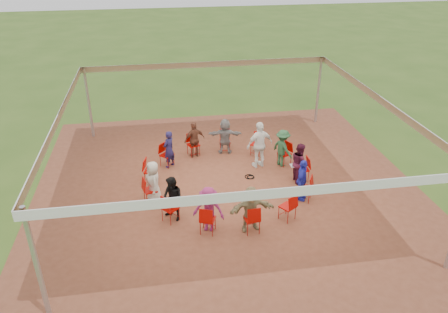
{
  "coord_description": "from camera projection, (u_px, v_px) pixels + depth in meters",
  "views": [
    {
      "loc": [
        -2.18,
        -12.8,
        7.89
      ],
      "look_at": [
        -0.06,
        0.3,
        1.0
      ],
      "focal_mm": 35.0,
      "sensor_mm": 36.0,
      "label": 1
    }
  ],
  "objects": [
    {
      "name": "chair_3",
      "position": [
        225.0,
        141.0,
        17.33
      ],
      "size": [
        0.48,
        0.49,
        0.9
      ],
      "primitive_type": null,
      "rotation": [
        0.0,
        0.0,
        3.01
      ],
      "color": "#A90500",
      "rests_on": "ground"
    },
    {
      "name": "chair_1",
      "position": [
        284.0,
        154.0,
        16.35
      ],
      "size": [
        0.58,
        0.57,
        0.9
      ],
      "primitive_type": null,
      "rotation": [
        0.0,
        0.0,
        2.04
      ],
      "color": "#A90500",
      "rests_on": "ground"
    },
    {
      "name": "chair_12",
      "position": [
        305.0,
        188.0,
        14.16
      ],
      "size": [
        0.59,
        0.58,
        0.9
      ],
      "primitive_type": null,
      "rotation": [
        0.0,
        0.0,
        1.07
      ],
      "color": "#A90500",
      "rests_on": "ground"
    },
    {
      "name": "chair_6",
      "position": [
        151.0,
        171.0,
        15.18
      ],
      "size": [
        0.53,
        0.52,
        0.9
      ],
      "primitive_type": null,
      "rotation": [
        0.0,
        0.0,
        -1.83
      ],
      "color": "#A90500",
      "rests_on": "ground"
    },
    {
      "name": "chair_8",
      "position": [
        170.0,
        208.0,
        13.14
      ],
      "size": [
        0.61,
        0.61,
        0.9
      ],
      "primitive_type": null,
      "rotation": [
        0.0,
        0.0,
        -0.86
      ],
      "color": "#A90500",
      "rests_on": "ground"
    },
    {
      "name": "person_seated_2",
      "position": [
        225.0,
        136.0,
        17.09
      ],
      "size": [
        1.39,
        0.67,
        1.43
      ],
      "primitive_type": "imported",
      "rotation": [
        0.0,
        0.0,
        3.01
      ],
      "color": "gray",
      "rests_on": "ground"
    },
    {
      "name": "person_seated_4",
      "position": [
        169.0,
        149.0,
        16.07
      ],
      "size": [
        0.61,
        0.62,
        1.43
      ],
      "primitive_type": "imported",
      "rotation": [
        0.0,
        0.0,
        -2.31
      ],
      "color": "#1C1842",
      "rests_on": "ground"
    },
    {
      "name": "ground",
      "position": [
        227.0,
        186.0,
        15.16
      ],
      "size": [
        80.0,
        80.0,
        0.0
      ],
      "primitive_type": "plane",
      "color": "#38561B",
      "rests_on": "ground"
    },
    {
      "name": "person_seated_9",
      "position": [
        302.0,
        180.0,
        14.07
      ],
      "size": [
        0.78,
        0.94,
        1.43
      ],
      "primitive_type": "imported",
      "rotation": [
        0.0,
        0.0,
        1.07
      ],
      "color": "#272CB9",
      "rests_on": "ground"
    },
    {
      "name": "chair_7",
      "position": [
        150.0,
        190.0,
        14.06
      ],
      "size": [
        0.52,
        0.51,
        0.9
      ],
      "primitive_type": null,
      "rotation": [
        0.0,
        0.0,
        -1.34
      ],
      "color": "#A90500",
      "rests_on": "ground"
    },
    {
      "name": "person_seated_0",
      "position": [
        300.0,
        162.0,
        15.15
      ],
      "size": [
        0.41,
        0.7,
        1.43
      ],
      "primitive_type": "imported",
      "rotation": [
        0.0,
        0.0,
        1.56
      ],
      "color": "#431227",
      "rests_on": "ground"
    },
    {
      "name": "chair_10",
      "position": [
        252.0,
        219.0,
        12.66
      ],
      "size": [
        0.46,
        0.48,
        0.9
      ],
      "primitive_type": null,
      "rotation": [
        0.0,
        0.0,
        0.11
      ],
      "color": "#A90500",
      "rests_on": "ground"
    },
    {
      "name": "person_seated_3",
      "position": [
        194.0,
        140.0,
        16.81
      ],
      "size": [
        0.94,
        0.69,
        1.43
      ],
      "primitive_type": "imported",
      "rotation": [
        0.0,
        0.0,
        -2.79
      ],
      "color": "brown",
      "rests_on": "ground"
    },
    {
      "name": "standing_person",
      "position": [
        260.0,
        145.0,
        16.01
      ],
      "size": [
        1.15,
        0.81,
        1.78
      ],
      "primitive_type": "imported",
      "rotation": [
        0.0,
        0.0,
        3.43
      ],
      "color": "white",
      "rests_on": "ground"
    },
    {
      "name": "dirt_patch",
      "position": [
        227.0,
        186.0,
        15.16
      ],
      "size": [
        13.0,
        13.0,
        0.0
      ],
      "primitive_type": "plane",
      "color": "brown",
      "rests_on": "ground"
    },
    {
      "name": "chair_5",
      "position": [
        167.0,
        155.0,
        16.25
      ],
      "size": [
        0.61,
        0.61,
        0.9
      ],
      "primitive_type": null,
      "rotation": [
        0.0,
        0.0,
        -2.31
      ],
      "color": "#A90500",
      "rests_on": "ground"
    },
    {
      "name": "person_seated_7",
      "position": [
        209.0,
        209.0,
        12.61
      ],
      "size": [
        1.03,
        0.77,
        1.43
      ],
      "primitive_type": "imported",
      "rotation": [
        0.0,
        0.0,
        -0.38
      ],
      "color": "#7E1E52",
      "rests_on": "ground"
    },
    {
      "name": "chair_4",
      "position": [
        193.0,
        145.0,
        17.03
      ],
      "size": [
        0.54,
        0.56,
        0.9
      ],
      "primitive_type": null,
      "rotation": [
        0.0,
        0.0,
        -2.79
      ],
      "color": "#A90500",
      "rests_on": "ground"
    },
    {
      "name": "person_seated_1",
      "position": [
        283.0,
        148.0,
        16.16
      ],
      "size": [
        0.83,
        1.03,
        1.43
      ],
      "primitive_type": "imported",
      "rotation": [
        0.0,
        0.0,
        2.04
      ],
      "color": "#234F2F",
      "rests_on": "ground"
    },
    {
      "name": "tent",
      "position": [
        227.0,
        123.0,
        14.07
      ],
      "size": [
        10.33,
        10.33,
        3.0
      ],
      "color": "#B2B2B7",
      "rests_on": "ground"
    },
    {
      "name": "cable_coil",
      "position": [
        250.0,
        177.0,
        15.67
      ],
      "size": [
        0.39,
        0.39,
        0.03
      ],
      "rotation": [
        0.0,
        0.0,
        -0.18
      ],
      "color": "black",
      "rests_on": "ground"
    },
    {
      "name": "chair_11",
      "position": [
        288.0,
        207.0,
        13.21
      ],
      "size": [
        0.59,
        0.6,
        0.9
      ],
      "primitive_type": null,
      "rotation": [
        0.0,
        0.0,
        0.59
      ],
      "color": "#A90500",
      "rests_on": "ground"
    },
    {
      "name": "person_seated_6",
      "position": [
        173.0,
        199.0,
        13.09
      ],
      "size": [
        0.76,
        0.79,
        1.43
      ],
      "primitive_type": "imported",
      "rotation": [
        0.0,
        0.0,
        -0.86
      ],
      "color": "black",
      "rests_on": "ground"
    },
    {
      "name": "laptop",
      "position": [
        295.0,
        164.0,
        15.16
      ],
      "size": [
        0.24,
        0.3,
        0.21
      ],
      "rotation": [
        0.0,
        0.0,
        1.56
      ],
      "color": "#B7B7BC",
      "rests_on": "ground"
    },
    {
      "name": "chair_2",
      "position": [
        257.0,
        144.0,
        17.08
      ],
      "size": [
        0.6,
        0.6,
        0.9
      ],
      "primitive_type": null,
      "rotation": [
        0.0,
        0.0,
        2.52
      ],
      "color": "#A90500",
      "rests_on": "ground"
    },
    {
      "name": "chair_9",
      "position": [
        208.0,
        219.0,
        12.63
      ],
      "size": [
        0.55,
        0.56,
        0.9
      ],
      "primitive_type": null,
      "rotation": [
        0.0,
        0.0,
        -0.38
      ],
      "color": "#A90500",
      "rests_on": "ground"
    },
    {
      "name": "chair_0",
      "position": [
        302.0,
        169.0,
        15.3
      ],
      "size": [
        0.45,
        0.43,
        0.9
      ],
      "primitive_type": null,
      "rotation": [
        0.0,
        0.0,
        1.56
      ],
      "color": "#A90500",
      "rests_on": "ground"
    },
    {
      "name": "person_seated_5",
      "position": [
        153.0,
        182.0,
        13.97
      ],
      "size": [
        0.54,
        0.77,
        1.43
      ],
      "primitive_type": "imported",
      "rotation": [
        0.0,
        0.0,
        -1.34
      ],
      "color": "#B3AF9F",
      "rests_on": "ground"
    },
    {
      "name": "person_seated_8",
      "position": [
        251.0,
        209.0,
        12.64
      ],
      "size": [
        1.38,
        0.63,
        1.43
      ],
      "primitive_type": "imported",
      "rotation": [
        0.0,
        0.0,
        0.11
      ],
      "color": "#8F8157",
      "rests_on": "ground"
    }
  ]
}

